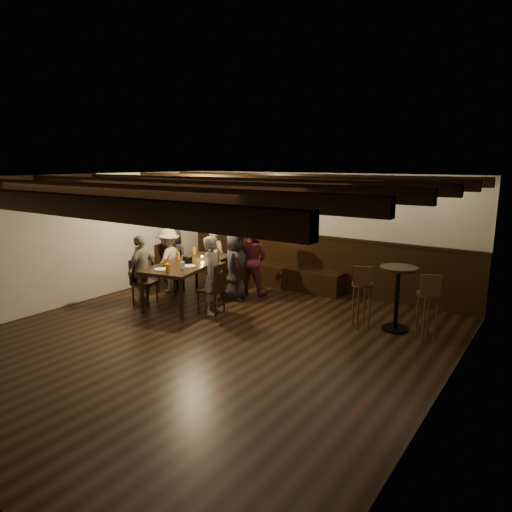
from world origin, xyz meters
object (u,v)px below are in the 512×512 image
Objects in this scene: bar_stool_left at (361,304)px; person_right_far at (213,275)px; chair_right_near at (234,286)px; person_bench_left at (174,257)px; chair_right_far at (212,298)px; person_left_near at (168,260)px; dining_table at (189,266)px; chair_left_near at (170,277)px; person_left_far at (142,270)px; bar_stool_right at (427,315)px; person_bench_centre at (215,258)px; high_top_table at (398,289)px; person_right_near at (235,266)px; person_bench_right at (251,259)px.

person_right_far is at bearing 178.25° from bar_stool_left.
chair_right_near is 1.72m from person_bench_left.
chair_right_near is at bearing 164.46° from person_bench_left.
chair_right_far is at bearing 90.00° from person_right_far.
person_left_near is at bearing 58.50° from chair_right_far.
chair_left_near is at bearing 148.02° from dining_table.
person_left_far reaches higher than bar_stool_right.
person_bench_centre reaches higher than bar_stool_left.
person_bench_centre is at bearing 175.96° from high_top_table.
person_right_far is (1.63, -0.56, 0.38)m from chair_left_near.
dining_table is 0.88m from person_left_far.
chair_right_near is at bearing 2.02° from person_right_far.
person_right_near reaches higher than chair_right_near.
dining_table is 2.44× the size of chair_right_far.
chair_right_near is 0.67× the size of person_left_near.
person_right_near is at bearing 71.57° from person_bench_right.
chair_right_near is at bearing 32.07° from dining_table.
chair_right_far is at bearing -179.97° from chair_right_near.
dining_table is 1.71× the size of person_bench_centre.
chair_left_near is at bearing 39.77° from person_bench_centre.
chair_left_near is 0.76× the size of person_left_far.
bar_stool_left is (2.54, -0.53, -0.33)m from person_bench_right.
person_left_far reaches higher than high_top_table.
bar_stool_right is (3.39, 0.87, -0.30)m from person_right_far.
dining_table is at bearing 120.96° from person_right_near.
chair_left_near is at bearing 90.00° from person_right_near.
chair_right_far is 2.56m from bar_stool_left.
bar_stool_right is (4.85, 1.19, -0.26)m from person_left_far.
dining_table is at bearing 90.00° from person_bench_centre.
chair_right_far is (1.60, -0.56, -0.03)m from chair_left_near.
person_left_near is at bearing 161.19° from bar_stool_right.
person_right_near is (1.27, 1.21, 0.01)m from person_left_far.
chair_right_near is 1.76m from person_left_far.
person_right_near reaches higher than person_bench_left.
chair_right_near is at bearing 90.00° from person_left_near.
dining_table is 2.50× the size of chair_right_near.
person_right_far is at bearing 58.54° from chair_left_near.
high_top_table is at bearing 1.84° from bar_stool_left.
person_bench_left is 0.86× the size of person_bench_right.
person_right_far reaches higher than person_bench_centre.
person_right_far is at bearing 140.71° from person_bench_left.
bar_stool_left is (3.85, 1.14, -0.26)m from person_left_far.
person_bench_centre reaches higher than dining_table.
person_left_far is at bearing 39.29° from person_bench_right.
bar_stool_left is at bearing -104.02° from person_right_near.
high_top_table is (3.95, -0.28, 0.04)m from person_bench_centre.
person_left_far reaches higher than chair_right_far.
high_top_table is 0.60m from bar_stool_right.
person_bench_right reaches higher than person_right_near.
person_bench_right is at bearing 170.54° from person_bench_centre.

